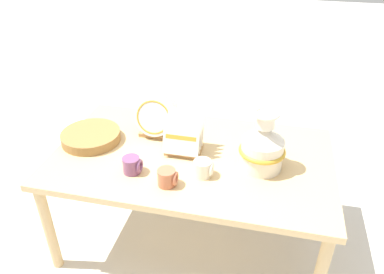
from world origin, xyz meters
The scene contains 9 objects.
ground_plane centered at (0.00, 0.00, 0.00)m, with size 14.00×14.00×0.00m, color beige.
display_table centered at (0.00, 0.00, 0.53)m, with size 1.46×0.86×0.59m.
ceramic_vase centered at (0.36, -0.02, 0.72)m, with size 0.23×0.23×0.31m.
dish_rack_round_plates centered at (-0.24, 0.16, 0.70)m, with size 0.22×0.18×0.24m.
dish_rack_square_plates centered at (-0.05, 0.03, 0.67)m, with size 0.19×0.17×0.21m.
wicker_charger_stack centered at (-0.58, 0.01, 0.62)m, with size 0.32×0.32×0.05m.
mug_cream_glaze centered at (0.09, -0.16, 0.63)m, with size 0.09×0.09×0.08m.
mug_terracotta_glaze centered at (-0.05, -0.27, 0.63)m, with size 0.09×0.09×0.08m.
mug_plum_glaze centered at (-0.25, -0.21, 0.63)m, with size 0.09×0.09×0.08m.
Camera 1 is at (0.37, -1.58, 1.71)m, focal length 35.00 mm.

